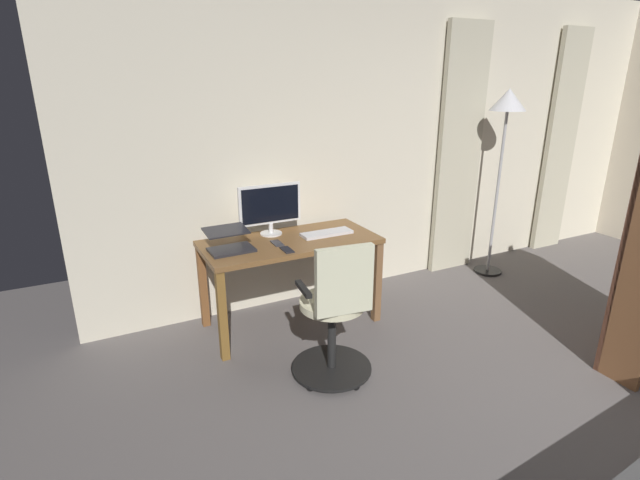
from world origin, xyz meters
The scene contains 11 objects.
back_room_partition centered at (0.00, -2.72, 1.39)m, with size 6.27×0.10×2.78m, color beige.
curtain_left_panel centered at (-2.01, -2.61, 1.24)m, with size 0.43×0.06×2.47m, color beige.
curtain_right_panel centered at (-0.51, -2.61, 1.24)m, with size 0.52×0.06×2.47m, color beige.
desk centered at (1.52, -2.24, 0.64)m, with size 1.40×0.65×0.74m.
office_chair centered at (1.57, -1.40, 0.47)m, with size 0.56×0.56×1.01m.
computer_monitor centered at (1.60, -2.45, 0.98)m, with size 0.53×0.18×0.42m.
computer_keyboard centered at (1.20, -2.23, 0.75)m, with size 0.43×0.14×0.02m, color silver.
laptop centered at (2.02, -2.24, 0.79)m, with size 0.33×0.34×0.15m.
cell_phone_by_monitor centered at (1.64, -2.03, 0.74)m, with size 0.07×0.14×0.01m, color #232328.
cell_phone_face_up centered at (1.65, -2.20, 0.74)m, with size 0.07×0.14×0.01m, color #333338.
floor_lamp centered at (-0.78, -2.31, 1.59)m, with size 0.34×0.34×1.86m.
Camera 1 is at (2.93, 1.07, 1.98)m, focal length 26.80 mm.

